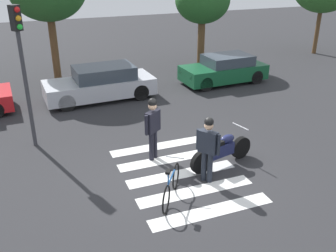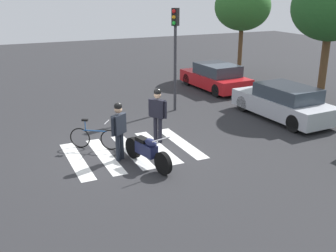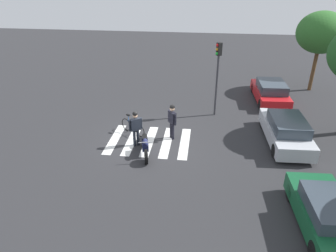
% 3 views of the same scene
% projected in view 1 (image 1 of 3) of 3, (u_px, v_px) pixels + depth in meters
% --- Properties ---
extents(ground_plane, '(60.00, 60.00, 0.00)m').
position_uv_depth(ground_plane, '(182.00, 174.00, 10.43)').
color(ground_plane, '#2B2B2D').
extents(police_motorcycle, '(2.14, 0.80, 1.05)m').
position_uv_depth(police_motorcycle, '(222.00, 150.00, 10.69)').
color(police_motorcycle, black).
rests_on(police_motorcycle, ground_plane).
extents(leaning_bicycle, '(1.02, 1.45, 1.01)m').
position_uv_depth(leaning_bicycle, '(171.00, 186.00, 9.18)').
color(leaning_bicycle, black).
rests_on(leaning_bicycle, ground_plane).
extents(officer_on_foot, '(0.45, 0.58, 1.83)m').
position_uv_depth(officer_on_foot, '(208.00, 145.00, 9.68)').
color(officer_on_foot, '#1E232D').
rests_on(officer_on_foot, ground_plane).
extents(officer_by_motorcycle, '(0.58, 0.46, 1.89)m').
position_uv_depth(officer_by_motorcycle, '(153.00, 124.00, 10.78)').
color(officer_by_motorcycle, black).
rests_on(officer_by_motorcycle, ground_plane).
extents(crosswalk_stripes, '(3.11, 4.05, 0.01)m').
position_uv_depth(crosswalk_stripes, '(182.00, 174.00, 10.43)').
color(crosswalk_stripes, silver).
rests_on(crosswalk_stripes, ground_plane).
extents(car_silver_sedan, '(4.51, 1.97, 1.39)m').
position_uv_depth(car_silver_sedan, '(101.00, 84.00, 15.66)').
color(car_silver_sedan, black).
rests_on(car_silver_sedan, ground_plane).
extents(car_green_compact, '(4.02, 1.88, 1.31)m').
position_uv_depth(car_green_compact, '(224.00, 70.00, 17.73)').
color(car_green_compact, black).
rests_on(car_green_compact, ground_plane).
extents(traffic_light_pole, '(0.33, 0.35, 4.27)m').
position_uv_depth(traffic_light_pole, '(22.00, 56.00, 10.86)').
color(traffic_light_pole, '#38383D').
rests_on(traffic_light_pole, ground_plane).
extents(street_tree_far, '(2.83, 2.83, 4.65)m').
position_uv_depth(street_tree_far, '(203.00, 0.00, 19.47)').
color(street_tree_far, brown).
rests_on(street_tree_far, ground_plane).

